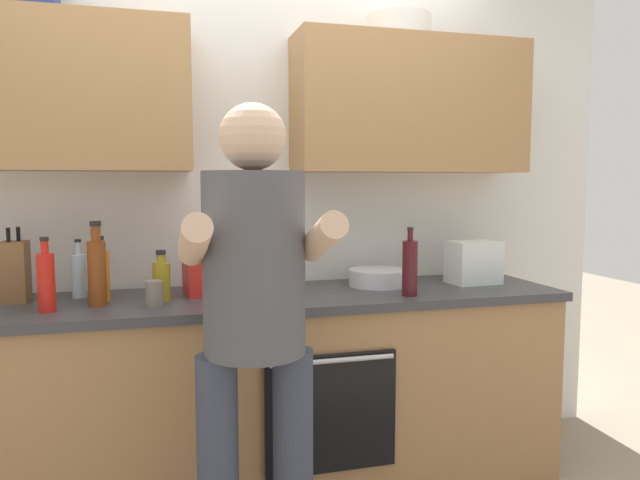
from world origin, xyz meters
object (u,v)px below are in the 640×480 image
cup_stoneware (154,294)px  potted_herb (265,262)px  bottle_oil (161,280)px  bottle_juice (100,274)px  knife_block (15,272)px  mixing_bowl (378,278)px  bottle_hotsauce (46,281)px  grocery_bag_crisps (204,275)px  grocery_bag_produce (473,262)px  person_standing (255,310)px  bottle_vinegar (97,270)px  bottle_water (79,275)px  bottle_wine (410,267)px  bottle_soy (280,275)px

cup_stoneware → potted_herb: potted_herb is taller
bottle_oil → bottle_juice: 0.26m
knife_block → mixing_bowl: bearing=-1.2°
bottle_hotsauce → grocery_bag_crisps: bearing=17.8°
potted_herb → grocery_bag_produce: (1.03, -0.08, -0.03)m
person_standing → bottle_oil: 0.71m
bottle_vinegar → knife_block: bearing=152.1°
bottle_hotsauce → bottle_vinegar: size_ratio=0.84×
bottle_water → knife_block: 0.25m
bottle_wine → potted_herb: bearing=153.4°
grocery_bag_crisps → potted_herb: bearing=4.6°
bottle_hotsauce → knife_block: knife_block is taller
grocery_bag_crisps → bottle_vinegar: bearing=-162.7°
bottle_oil → grocery_bag_crisps: bottle_oil is taller
bottle_juice → grocery_bag_produce: bottle_juice is taller
person_standing → bottle_water: person_standing is taller
bottle_water → grocery_bag_crisps: (0.53, -0.07, -0.01)m
bottle_soy → potted_herb: (-0.03, 0.18, 0.04)m
person_standing → bottle_water: (-0.64, 0.82, 0.02)m
person_standing → bottle_wine: bearing=31.4°
person_standing → cup_stoneware: person_standing is taller
bottle_water → bottle_soy: bearing=-15.1°
bottle_juice → grocery_bag_crisps: size_ratio=1.48×
bottle_juice → bottle_hotsauce: bottle_hotsauce is taller
cup_stoneware → grocery_bag_crisps: grocery_bag_crisps is taller
bottle_oil → bottle_water: size_ratio=0.84×
bottle_oil → cup_stoneware: bearing=-103.3°
bottle_vinegar → bottle_soy: bearing=-1.3°
person_standing → bottle_soy: bearing=70.6°
bottle_hotsauce → grocery_bag_crisps: 0.65m
bottle_hotsauce → bottle_water: bearing=71.9°
bottle_oil → bottle_juice: bearing=166.9°
cup_stoneware → bottle_hotsauce: bearing=176.7°
bottle_oil → grocery_bag_produce: (1.50, 0.04, 0.02)m
bottle_soy → bottle_wine: bearing=-12.0°
person_standing → bottle_vinegar: bearing=131.9°
bottle_water → bottle_soy: 0.87m
potted_herb → bottle_juice: bearing=-175.3°
knife_block → potted_herb: bearing=-1.1°
bottle_wine → bottle_vinegar: size_ratio=0.88×
mixing_bowl → knife_block: knife_block is taller
bottle_oil → grocery_bag_crisps: size_ratio=1.15×
bottle_oil → bottle_soy: bottle_soy is taller
mixing_bowl → grocery_bag_produce: 0.49m
bottle_soy → cup_stoneware: size_ratio=2.19×
person_standing → bottle_water: size_ratio=6.50×
person_standing → mixing_bowl: bearing=46.0°
bottle_juice → bottle_vinegar: bearing=-92.0°
knife_block → grocery_bag_crisps: (0.77, -0.04, -0.04)m
bottle_soy → bottle_vinegar: size_ratio=0.68×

